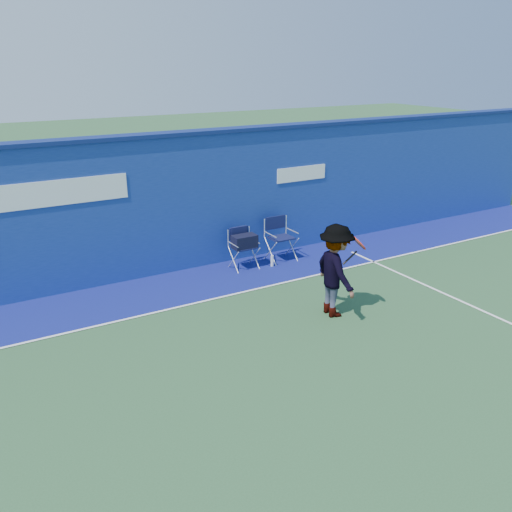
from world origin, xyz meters
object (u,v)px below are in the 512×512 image
directors_chair_left (244,252)px  tennis_player (336,271)px  directors_chair_right (281,247)px  water_bottle (272,261)px

directors_chair_left → tennis_player: (0.30, -2.95, 0.48)m
directors_chair_right → tennis_player: (-0.72, -2.99, 0.56)m
water_bottle → tennis_player: size_ratio=0.15×
directors_chair_right → tennis_player: size_ratio=0.58×
water_bottle → directors_chair_right: bearing=34.3°
directors_chair_right → water_bottle: directors_chair_right is taller
directors_chair_left → directors_chair_right: directors_chair_right is taller
tennis_player → water_bottle: bearing=83.4°
directors_chair_left → directors_chair_right: 1.03m
directors_chair_left → tennis_player: bearing=-84.1°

